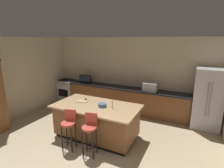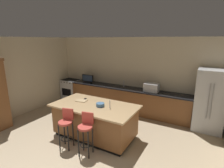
{
  "view_description": "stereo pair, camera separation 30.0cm",
  "coord_description": "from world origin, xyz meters",
  "px_view_note": "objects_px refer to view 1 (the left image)",
  "views": [
    {
      "loc": [
        2.32,
        -1.55,
        2.65
      ],
      "look_at": [
        -0.02,
        3.24,
        1.29
      ],
      "focal_mm": 28.24,
      "sensor_mm": 36.0,
      "label": 1
    },
    {
      "loc": [
        2.59,
        -1.41,
        2.65
      ],
      "look_at": [
        -0.02,
        3.24,
        1.29
      ],
      "focal_mm": 28.24,
      "sensor_mm": 36.0,
      "label": 2
    }
  ],
  "objects_px": {
    "kitchen_island": "(97,121)",
    "range_oven": "(68,90)",
    "fruit_bowl": "(102,105)",
    "cell_phone": "(86,100)",
    "refrigerator": "(208,98)",
    "tv_monitor": "(85,79)",
    "microwave": "(150,87)",
    "bar_stool_right": "(90,131)",
    "cutting_board": "(82,101)",
    "bar_stool_left": "(69,126)"
  },
  "relations": [
    {
      "from": "refrigerator",
      "to": "range_oven",
      "type": "xyz_separation_m",
      "value": [
        -5.45,
        0.09,
        -0.46
      ]
    },
    {
      "from": "range_oven",
      "to": "cell_phone",
      "type": "distance_m",
      "value": 2.9
    },
    {
      "from": "kitchen_island",
      "to": "fruit_bowl",
      "type": "xyz_separation_m",
      "value": [
        0.19,
        -0.0,
        0.5
      ]
    },
    {
      "from": "cutting_board",
      "to": "microwave",
      "type": "bearing_deg",
      "value": 53.97
    },
    {
      "from": "refrigerator",
      "to": "range_oven",
      "type": "bearing_deg",
      "value": 179.09
    },
    {
      "from": "kitchen_island",
      "to": "tv_monitor",
      "type": "height_order",
      "value": "tv_monitor"
    },
    {
      "from": "cell_phone",
      "to": "tv_monitor",
      "type": "bearing_deg",
      "value": 104.08
    },
    {
      "from": "kitchen_island",
      "to": "microwave",
      "type": "bearing_deg",
      "value": 65.71
    },
    {
      "from": "kitchen_island",
      "to": "bar_stool_left",
      "type": "height_order",
      "value": "bar_stool_left"
    },
    {
      "from": "fruit_bowl",
      "to": "cell_phone",
      "type": "height_order",
      "value": "fruit_bowl"
    },
    {
      "from": "bar_stool_right",
      "to": "tv_monitor",
      "type": "bearing_deg",
      "value": 113.82
    },
    {
      "from": "refrigerator",
      "to": "tv_monitor",
      "type": "distance_m",
      "value": 4.46
    },
    {
      "from": "bar_stool_left",
      "to": "refrigerator",
      "type": "bearing_deg",
      "value": 28.56
    },
    {
      "from": "range_oven",
      "to": "tv_monitor",
      "type": "distance_m",
      "value": 1.16
    },
    {
      "from": "kitchen_island",
      "to": "bar_stool_right",
      "type": "distance_m",
      "value": 0.82
    },
    {
      "from": "fruit_bowl",
      "to": "cutting_board",
      "type": "relative_size",
      "value": 0.72
    },
    {
      "from": "fruit_bowl",
      "to": "cutting_board",
      "type": "distance_m",
      "value": 0.71
    },
    {
      "from": "range_oven",
      "to": "cutting_board",
      "type": "xyz_separation_m",
      "value": [
        2.22,
        -1.99,
        0.47
      ]
    },
    {
      "from": "range_oven",
      "to": "fruit_bowl",
      "type": "bearing_deg",
      "value": -35.37
    },
    {
      "from": "kitchen_island",
      "to": "cell_phone",
      "type": "height_order",
      "value": "cell_phone"
    },
    {
      "from": "microwave",
      "to": "bar_stool_right",
      "type": "bearing_deg",
      "value": -103.06
    },
    {
      "from": "kitchen_island",
      "to": "tv_monitor",
      "type": "distance_m",
      "value": 2.73
    },
    {
      "from": "refrigerator",
      "to": "range_oven",
      "type": "height_order",
      "value": "refrigerator"
    },
    {
      "from": "refrigerator",
      "to": "microwave",
      "type": "relative_size",
      "value": 3.82
    },
    {
      "from": "bar_stool_left",
      "to": "bar_stool_right",
      "type": "xyz_separation_m",
      "value": [
        0.59,
        0.02,
        0.01
      ]
    },
    {
      "from": "refrigerator",
      "to": "cutting_board",
      "type": "distance_m",
      "value": 3.75
    },
    {
      "from": "microwave",
      "to": "fruit_bowl",
      "type": "xyz_separation_m",
      "value": [
        -0.75,
        -2.07,
        -0.07
      ]
    },
    {
      "from": "range_oven",
      "to": "tv_monitor",
      "type": "relative_size",
      "value": 1.7
    },
    {
      "from": "microwave",
      "to": "tv_monitor",
      "type": "bearing_deg",
      "value": -178.89
    },
    {
      "from": "tv_monitor",
      "to": "fruit_bowl",
      "type": "xyz_separation_m",
      "value": [
        1.93,
        -2.02,
        -0.09
      ]
    },
    {
      "from": "kitchen_island",
      "to": "tv_monitor",
      "type": "bearing_deg",
      "value": 130.69
    },
    {
      "from": "kitchen_island",
      "to": "range_oven",
      "type": "relative_size",
      "value": 2.51
    },
    {
      "from": "tv_monitor",
      "to": "bar_stool_right",
      "type": "xyz_separation_m",
      "value": [
        2.02,
        -2.78,
        -0.44
      ]
    },
    {
      "from": "tv_monitor",
      "to": "fruit_bowl",
      "type": "distance_m",
      "value": 2.79
    },
    {
      "from": "bar_stool_left",
      "to": "fruit_bowl",
      "type": "bearing_deg",
      "value": 43.57
    },
    {
      "from": "microwave",
      "to": "tv_monitor",
      "type": "xyz_separation_m",
      "value": [
        -2.67,
        -0.05,
        0.01
      ]
    },
    {
      "from": "microwave",
      "to": "fruit_bowl",
      "type": "height_order",
      "value": "microwave"
    },
    {
      "from": "kitchen_island",
      "to": "cutting_board",
      "type": "height_order",
      "value": "cutting_board"
    },
    {
      "from": "range_oven",
      "to": "microwave",
      "type": "relative_size",
      "value": 1.91
    },
    {
      "from": "fruit_bowl",
      "to": "cell_phone",
      "type": "xyz_separation_m",
      "value": [
        -0.71,
        0.26,
        -0.04
      ]
    },
    {
      "from": "tv_monitor",
      "to": "bar_stool_right",
      "type": "bearing_deg",
      "value": -54.03
    },
    {
      "from": "refrigerator",
      "to": "bar_stool_right",
      "type": "xyz_separation_m",
      "value": [
        -2.44,
        -2.74,
        -0.31
      ]
    },
    {
      "from": "refrigerator",
      "to": "fruit_bowl",
      "type": "xyz_separation_m",
      "value": [
        -2.53,
        -1.99,
        0.05
      ]
    },
    {
      "from": "refrigerator",
      "to": "tv_monitor",
      "type": "height_order",
      "value": "refrigerator"
    },
    {
      "from": "bar_stool_left",
      "to": "fruit_bowl",
      "type": "xyz_separation_m",
      "value": [
        0.5,
        0.78,
        0.37
      ]
    },
    {
      "from": "cell_phone",
      "to": "cutting_board",
      "type": "bearing_deg",
      "value": -108.24
    },
    {
      "from": "fruit_bowl",
      "to": "cell_phone",
      "type": "distance_m",
      "value": 0.76
    },
    {
      "from": "kitchen_island",
      "to": "range_oven",
      "type": "bearing_deg",
      "value": 142.84
    },
    {
      "from": "fruit_bowl",
      "to": "refrigerator",
      "type": "bearing_deg",
      "value": 38.14
    },
    {
      "from": "range_oven",
      "to": "microwave",
      "type": "xyz_separation_m",
      "value": [
        3.67,
        0.0,
        0.59
      ]
    }
  ]
}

